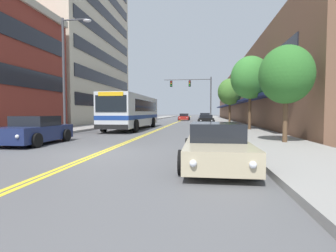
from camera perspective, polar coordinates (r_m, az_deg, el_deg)
ground_plane at (r=46.66m, az=2.58°, el=1.11°), size 240.00×240.00×0.00m
sidewalk_left at (r=47.81m, az=-6.13°, el=1.25°), size 3.54×106.00×0.18m
sidewalk_right at (r=46.62m, az=11.52°, el=1.16°), size 3.54×106.00×0.18m
centre_line at (r=46.66m, az=2.58°, el=1.11°), size 0.34×106.00×0.01m
office_tower_left at (r=41.70m, az=-21.27°, el=17.34°), size 12.08×21.04×24.02m
storefront_row_right at (r=47.50m, az=18.86°, el=6.26°), size 9.10×68.00×8.76m
city_bus at (r=24.67m, az=-7.58°, el=3.36°), size 2.88×11.98×3.03m
car_charcoal_parked_left_near at (r=36.09m, az=-5.81°, el=1.48°), size 2.20×4.41×1.25m
car_navy_parked_left_mid at (r=14.48m, az=-27.06°, el=-0.96°), size 2.19×4.25×1.38m
car_beige_parked_right_foreground at (r=8.03m, az=10.47°, el=-4.12°), size 2.03×4.84×1.24m
car_silver_parked_right_mid at (r=53.37m, az=7.88°, el=1.93°), size 2.07×4.72×1.19m
car_black_parked_right_far at (r=34.83m, az=8.27°, el=1.38°), size 2.18×4.61×1.22m
car_slate_blue_parked_right_end at (r=46.30m, az=8.02°, el=1.87°), size 2.17×4.83×1.42m
car_red_moving_lead at (r=50.65m, az=3.54°, el=1.94°), size 2.15×4.50×1.30m
traffic_signal_mast at (r=39.85m, az=5.86°, el=7.80°), size 7.10×0.38×6.82m
street_lamp_left_near at (r=19.06m, az=-21.05°, el=12.02°), size 2.07×0.28×7.78m
street_tree_right_near at (r=13.40m, az=24.33°, el=10.10°), size 2.43×2.43×4.45m
street_tree_right_mid at (r=22.37m, az=17.48°, el=10.00°), size 3.10×3.10×5.88m
street_tree_right_far at (r=34.44m, az=13.31°, el=7.25°), size 3.03×3.03×5.65m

